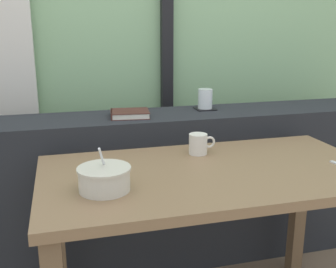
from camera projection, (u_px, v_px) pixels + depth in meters
name	position (u px, v px, depth m)	size (l,w,h in m)	color
window_divider_post	(167.00, 13.00, 2.42)	(0.07, 0.05, 2.60)	black
dark_console_ledge	(166.00, 188.00, 2.11)	(2.80, 0.34, 0.80)	#23262B
breakfast_table	(211.00, 196.00, 1.52)	(1.25, 0.66, 0.71)	brown
coaster_square	(205.00, 109.00, 2.12)	(0.10, 0.10, 0.01)	black
juice_glass	(205.00, 99.00, 2.10)	(0.07, 0.07, 0.10)	white
closed_book	(129.00, 114.00, 1.94)	(0.20, 0.17, 0.03)	#47231E
soup_bowl	(104.00, 179.00, 1.30)	(0.17, 0.17, 0.15)	beige
ceramic_mug	(199.00, 144.00, 1.67)	(0.11, 0.08, 0.08)	silver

